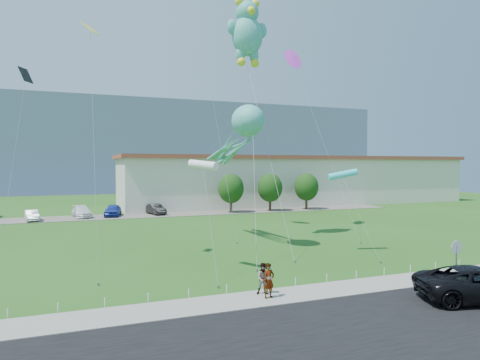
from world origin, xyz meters
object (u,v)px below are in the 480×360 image
at_px(parked_car_black, 156,209).
at_px(octopus_kite, 241,134).
at_px(parked_car_silver, 32,215).
at_px(pedestrian_left, 269,280).
at_px(stop_sign, 456,251).
at_px(parked_car_white, 82,212).
at_px(warehouse, 298,180).
at_px(parked_car_blue, 113,210).
at_px(teddy_bear_kite, 247,31).
at_px(pedestrian_right, 264,279).

distance_m(parked_car_black, octopus_kite, 26.24).
bearing_deg(parked_car_silver, pedestrian_left, -79.45).
xyz_separation_m(stop_sign, parked_car_white, (-19.03, 39.94, -1.11)).
relative_size(stop_sign, octopus_kite, 0.17).
xyz_separation_m(parked_car_black, octopus_kite, (2.65, -24.70, 8.45)).
relative_size(warehouse, pedestrian_left, 35.41).
bearing_deg(stop_sign, parked_car_white, 115.47).
xyz_separation_m(warehouse, stop_sign, (-16.50, -48.21, -2.26)).
height_order(warehouse, parked_car_black, warehouse).
bearing_deg(parked_car_white, parked_car_blue, -12.53).
bearing_deg(teddy_bear_kite, parked_car_blue, 113.63).
relative_size(parked_car_blue, teddy_bear_kite, 0.21).
bearing_deg(parked_car_white, parked_car_silver, -171.29).
bearing_deg(parked_car_blue, stop_sign, -55.92).
xyz_separation_m(parked_car_white, teddy_bear_kite, (13.54, -22.54, 17.64)).
xyz_separation_m(parked_car_blue, parked_car_black, (5.52, -0.00, -0.07)).
height_order(pedestrian_right, parked_car_white, pedestrian_right).
distance_m(warehouse, parked_car_silver, 42.42).
xyz_separation_m(pedestrian_left, parked_car_black, (1.15, 38.37, -0.22)).
relative_size(parked_car_silver, parked_car_blue, 0.87).
bearing_deg(pedestrian_right, stop_sign, 9.55).
xyz_separation_m(stop_sign, pedestrian_left, (-10.86, 1.30, -0.91)).
bearing_deg(pedestrian_right, parked_car_silver, 130.33).
bearing_deg(parked_car_silver, parked_car_white, 7.38).
distance_m(parked_car_white, octopus_kite, 28.95).
bearing_deg(pedestrian_right, parked_car_white, 121.75).
relative_size(warehouse, parked_car_silver, 15.76).
bearing_deg(teddy_bear_kite, stop_sign, -72.50).
bearing_deg(stop_sign, teddy_bear_kite, 107.50).
bearing_deg(pedestrian_left, stop_sign, -21.11).
distance_m(parked_car_silver, teddy_bear_kite, 33.33).
distance_m(parked_car_white, teddy_bear_kite, 31.66).
bearing_deg(parked_car_silver, teddy_bear_kite, -57.31).
height_order(parked_car_silver, parked_car_black, parked_car_black).
bearing_deg(pedestrian_left, teddy_bear_kite, 57.29).
height_order(stop_sign, parked_car_blue, stop_sign).
bearing_deg(pedestrian_left, parked_car_silver, 96.13).
distance_m(stop_sign, parked_car_blue, 42.51).
height_order(parked_car_silver, teddy_bear_kite, teddy_bear_kite).
bearing_deg(parked_car_blue, parked_car_white, -170.93).
distance_m(pedestrian_left, parked_car_blue, 38.62).
bearing_deg(octopus_kite, parked_car_white, 115.60).
relative_size(warehouse, parked_car_white, 12.68).
distance_m(warehouse, pedestrian_left, 54.39).
bearing_deg(parked_car_silver, stop_sign, -67.10).
xyz_separation_m(pedestrian_right, parked_car_white, (-8.18, 38.02, -0.14)).
xyz_separation_m(pedestrian_right, parked_car_silver, (-13.74, 36.30, -0.20)).
relative_size(stop_sign, parked_car_silver, 0.65).
distance_m(pedestrian_right, teddy_bear_kite, 23.97).
relative_size(pedestrian_left, teddy_bear_kite, 0.08).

